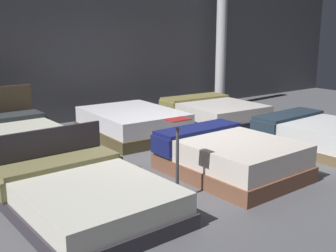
# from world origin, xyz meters

# --- Properties ---
(ground_plane) EXTENTS (18.00, 18.00, 0.02)m
(ground_plane) POSITION_xyz_m (0.00, 0.00, -0.01)
(ground_plane) COLOR #5B5B60
(showroom_back_wall) EXTENTS (18.00, 0.06, 3.50)m
(showroom_back_wall) POSITION_xyz_m (0.00, 3.49, 1.75)
(showroom_back_wall) COLOR #47474C
(showroom_back_wall) RESTS_ON ground_plane
(bed_0) EXTENTS (1.63, 2.11, 0.83)m
(bed_0) POSITION_xyz_m (-2.21, -1.13, 0.22)
(bed_0) COLOR #342E36
(bed_0) RESTS_ON ground_plane
(bed_1) EXTENTS (1.53, 1.96, 0.58)m
(bed_1) POSITION_xyz_m (0.03, -1.16, 0.27)
(bed_1) COLOR brown
(bed_1) RESTS_ON ground_plane
(bed_2) EXTENTS (1.65, 2.02, 0.53)m
(bed_2) POSITION_xyz_m (2.27, -1.15, 0.24)
(bed_2) COLOR brown
(bed_2) RESTS_ON ground_plane
(bed_3) EXTENTS (1.65, 2.11, 1.05)m
(bed_3) POSITION_xyz_m (-2.24, 1.61, 0.27)
(bed_3) COLOR brown
(bed_3) RESTS_ON ground_plane
(bed_4) EXTENTS (1.64, 2.10, 0.52)m
(bed_4) POSITION_xyz_m (0.06, 1.53, 0.26)
(bed_4) COLOR brown
(bed_4) RESTS_ON ground_plane
(bed_5) EXTENTS (1.77, 2.20, 0.50)m
(bed_5) POSITION_xyz_m (2.22, 1.53, 0.23)
(bed_5) COLOR black
(bed_5) RESTS_ON ground_plane
(price_sign) EXTENTS (0.28, 0.24, 1.02)m
(price_sign) POSITION_xyz_m (-1.13, -1.43, 0.40)
(price_sign) COLOR #3F3F44
(price_sign) RESTS_ON ground_plane
(support_pillar) EXTENTS (0.27, 0.27, 3.50)m
(support_pillar) POSITION_xyz_m (3.69, 2.89, 1.75)
(support_pillar) COLOR silver
(support_pillar) RESTS_ON ground_plane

